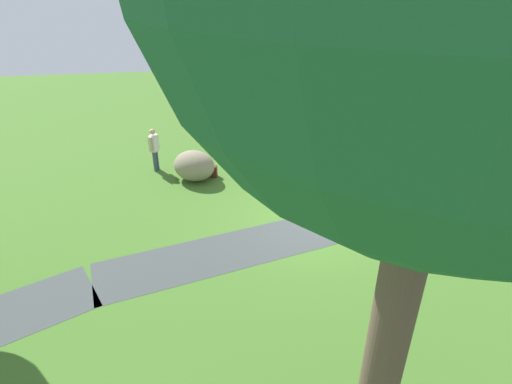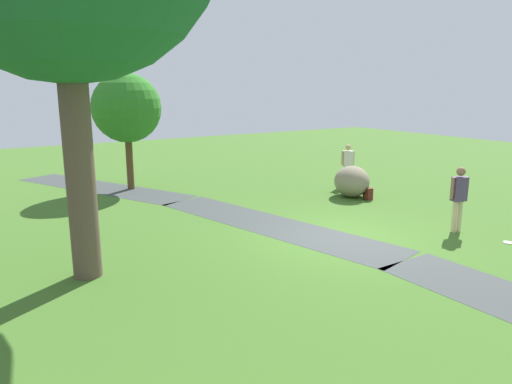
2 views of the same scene
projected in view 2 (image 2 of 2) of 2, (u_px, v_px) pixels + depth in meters
The scene contains 9 objects.
ground_plane at pixel (339, 237), 12.06m from camera, with size 48.00×48.00×0.00m, color #406B25.
footpath_segment_mid at pixel (270, 224), 13.19m from camera, with size 8.17×3.44×0.01m.
footpath_segment_far at pixel (101, 187), 17.99m from camera, with size 7.94×4.94×0.01m.
young_tree_near_path at pixel (127, 108), 17.10m from camera, with size 2.49×2.49×4.22m.
lawn_boulder at pixel (352, 181), 16.43m from camera, with size 1.89×1.82×1.06m.
man_near_boulder at pixel (348, 162), 18.04m from camera, with size 0.36×0.49×1.60m.
passerby_on_path at pixel (459, 195), 12.32m from camera, with size 0.31×0.51×1.72m.
backpack_by_boulder at pixel (368, 194), 16.04m from camera, with size 0.32×0.32×0.40m.
frisbee_on_grass at pixel (508, 243), 11.64m from camera, with size 0.22×0.22×0.02m.
Camera 2 is at (-8.59, 7.96, 3.75)m, focal length 33.46 mm.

